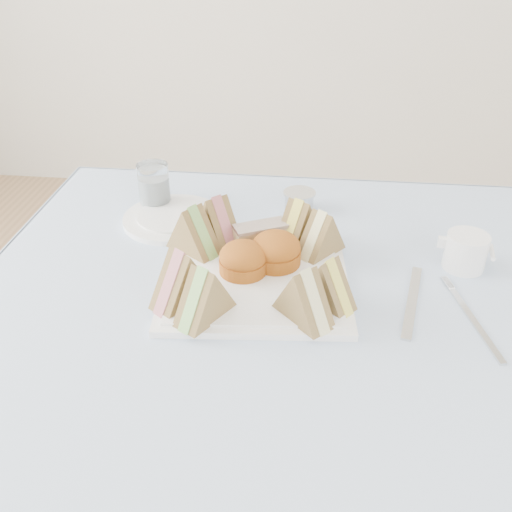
# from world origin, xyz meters

# --- Properties ---
(table) EXTENTS (0.90, 0.90, 0.74)m
(table) POSITION_xyz_m (0.00, 0.00, 0.37)
(table) COLOR brown
(table) RESTS_ON floor
(tablecloth) EXTENTS (1.02, 1.02, 0.01)m
(tablecloth) POSITION_xyz_m (0.00, 0.00, 0.74)
(tablecloth) COLOR #B9D3F6
(tablecloth) RESTS_ON table
(serving_plate) EXTENTS (0.33, 0.33, 0.01)m
(serving_plate) POSITION_xyz_m (-0.03, 0.08, 0.75)
(serving_plate) COLOR white
(serving_plate) RESTS_ON tablecloth
(sandwich_fl_a) EXTENTS (0.10, 0.11, 0.09)m
(sandwich_fl_a) POSITION_xyz_m (-0.14, -0.01, 0.80)
(sandwich_fl_a) COLOR #A28649
(sandwich_fl_a) RESTS_ON serving_plate
(sandwich_fl_b) EXTENTS (0.09, 0.11, 0.09)m
(sandwich_fl_b) POSITION_xyz_m (-0.10, -0.04, 0.80)
(sandwich_fl_b) COLOR #A28649
(sandwich_fl_b) RESTS_ON serving_plate
(sandwich_fr_a) EXTENTS (0.10, 0.09, 0.08)m
(sandwich_fr_a) POSITION_xyz_m (0.09, 0.01, 0.80)
(sandwich_fr_a) COLOR #A28649
(sandwich_fr_a) RESTS_ON serving_plate
(sandwich_fr_b) EXTENTS (0.10, 0.10, 0.09)m
(sandwich_fr_b) POSITION_xyz_m (0.05, -0.03, 0.80)
(sandwich_fr_b) COLOR #A28649
(sandwich_fr_b) RESTS_ON serving_plate
(sandwich_bl_a) EXTENTS (0.11, 0.10, 0.09)m
(sandwich_bl_a) POSITION_xyz_m (-0.15, 0.14, 0.80)
(sandwich_bl_a) COLOR #A28649
(sandwich_bl_a) RESTS_ON serving_plate
(sandwich_bl_b) EXTENTS (0.11, 0.11, 0.09)m
(sandwich_bl_b) POSITION_xyz_m (-0.11, 0.19, 0.80)
(sandwich_bl_b) COLOR #A28649
(sandwich_bl_b) RESTS_ON serving_plate
(sandwich_br_a) EXTENTS (0.09, 0.10, 0.08)m
(sandwich_br_a) POSITION_xyz_m (0.08, 0.16, 0.80)
(sandwich_br_a) COLOR #A28649
(sandwich_br_a) RESTS_ON serving_plate
(sandwich_br_b) EXTENTS (0.09, 0.11, 0.09)m
(sandwich_br_b) POSITION_xyz_m (0.03, 0.20, 0.80)
(sandwich_br_b) COLOR #A28649
(sandwich_br_b) RESTS_ON serving_plate
(scone_left) EXTENTS (0.08, 0.08, 0.06)m
(scone_left) POSITION_xyz_m (-0.05, 0.08, 0.79)
(scone_left) COLOR #AA5015
(scone_left) RESTS_ON serving_plate
(scone_right) EXTENTS (0.11, 0.11, 0.06)m
(scone_right) POSITION_xyz_m (-0.00, 0.11, 0.79)
(scone_right) COLOR #AA5015
(scone_right) RESTS_ON serving_plate
(pastry_slice) EXTENTS (0.10, 0.08, 0.05)m
(pastry_slice) POSITION_xyz_m (-0.03, 0.17, 0.78)
(pastry_slice) COLOR tan
(pastry_slice) RESTS_ON serving_plate
(side_plate) EXTENTS (0.23, 0.23, 0.01)m
(side_plate) POSITION_xyz_m (-0.22, 0.27, 0.75)
(side_plate) COLOR white
(side_plate) RESTS_ON tablecloth
(water_glass) EXTENTS (0.08, 0.08, 0.10)m
(water_glass) POSITION_xyz_m (-0.27, 0.33, 0.79)
(water_glass) COLOR white
(water_glass) RESTS_ON tablecloth
(tea_strainer) EXTENTS (0.08, 0.08, 0.04)m
(tea_strainer) POSITION_xyz_m (0.03, 0.35, 0.76)
(tea_strainer) COLOR silver
(tea_strainer) RESTS_ON tablecloth
(knife) EXTENTS (0.06, 0.20, 0.00)m
(knife) POSITION_xyz_m (0.23, 0.05, 0.75)
(knife) COLOR silver
(knife) RESTS_ON tablecloth
(fork) EXTENTS (0.05, 0.18, 0.00)m
(fork) POSITION_xyz_m (0.32, -0.00, 0.75)
(fork) COLOR silver
(fork) RESTS_ON tablecloth
(creamer_jug) EXTENTS (0.08, 0.08, 0.06)m
(creamer_jug) POSITION_xyz_m (0.33, 0.16, 0.78)
(creamer_jug) COLOR white
(creamer_jug) RESTS_ON tablecloth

